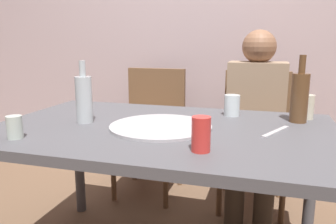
{
  "coord_description": "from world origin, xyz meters",
  "views": [
    {
      "loc": [
        0.43,
        -1.36,
        1.1
      ],
      "look_at": [
        0.0,
        0.08,
        0.78
      ],
      "focal_mm": 35.4,
      "sensor_mm": 36.0,
      "label": 1
    }
  ],
  "objects_px": {
    "tumbler_far": "(306,107)",
    "soda_can": "(201,134)",
    "wine_glass": "(232,105)",
    "chair_left": "(152,122)",
    "tumbler_near": "(15,127)",
    "beer_bottle": "(300,96)",
    "table_knife": "(276,131)",
    "wine_bottle": "(84,98)",
    "guest_in_sweater": "(255,116)",
    "pizza_tray": "(162,126)",
    "chair_right": "(255,130)",
    "dining_table": "(162,142)"
  },
  "relations": [
    {
      "from": "tumbler_far",
      "to": "soda_can",
      "type": "height_order",
      "value": "soda_can"
    },
    {
      "from": "wine_glass",
      "to": "chair_left",
      "type": "height_order",
      "value": "chair_left"
    },
    {
      "from": "tumbler_near",
      "to": "chair_left",
      "type": "height_order",
      "value": "chair_left"
    },
    {
      "from": "beer_bottle",
      "to": "table_knife",
      "type": "height_order",
      "value": "beer_bottle"
    },
    {
      "from": "wine_bottle",
      "to": "guest_in_sweater",
      "type": "height_order",
      "value": "guest_in_sweater"
    },
    {
      "from": "wine_bottle",
      "to": "wine_glass",
      "type": "height_order",
      "value": "wine_bottle"
    },
    {
      "from": "beer_bottle",
      "to": "table_knife",
      "type": "relative_size",
      "value": 1.42
    },
    {
      "from": "wine_bottle",
      "to": "guest_in_sweater",
      "type": "bearing_deg",
      "value": 45.04
    },
    {
      "from": "pizza_tray",
      "to": "chair_left",
      "type": "relative_size",
      "value": 0.5
    },
    {
      "from": "table_knife",
      "to": "guest_in_sweater",
      "type": "height_order",
      "value": "guest_in_sweater"
    },
    {
      "from": "wine_bottle",
      "to": "table_knife",
      "type": "relative_size",
      "value": 1.3
    },
    {
      "from": "wine_bottle",
      "to": "guest_in_sweater",
      "type": "relative_size",
      "value": 0.24
    },
    {
      "from": "soda_can",
      "to": "chair_right",
      "type": "bearing_deg",
      "value": 82.59
    },
    {
      "from": "beer_bottle",
      "to": "tumbler_far",
      "type": "relative_size",
      "value": 2.62
    },
    {
      "from": "wine_glass",
      "to": "chair_right",
      "type": "xyz_separation_m",
      "value": [
        0.11,
        0.56,
        -0.27
      ]
    },
    {
      "from": "soda_can",
      "to": "chair_left",
      "type": "xyz_separation_m",
      "value": [
        -0.59,
        1.16,
        -0.27
      ]
    },
    {
      "from": "guest_in_sweater",
      "to": "table_knife",
      "type": "bearing_deg",
      "value": 98.7
    },
    {
      "from": "tumbler_far",
      "to": "table_knife",
      "type": "height_order",
      "value": "tumbler_far"
    },
    {
      "from": "beer_bottle",
      "to": "soda_can",
      "type": "relative_size",
      "value": 2.55
    },
    {
      "from": "dining_table",
      "to": "wine_bottle",
      "type": "height_order",
      "value": "wine_bottle"
    },
    {
      "from": "beer_bottle",
      "to": "pizza_tray",
      "type": "bearing_deg",
      "value": -154.0
    },
    {
      "from": "wine_bottle",
      "to": "chair_left",
      "type": "xyz_separation_m",
      "value": [
        0.01,
        0.9,
        -0.33
      ]
    },
    {
      "from": "table_knife",
      "to": "beer_bottle",
      "type": "bearing_deg",
      "value": 0.97
    },
    {
      "from": "dining_table",
      "to": "pizza_tray",
      "type": "xyz_separation_m",
      "value": [
        0.0,
        -0.02,
        0.08
      ]
    },
    {
      "from": "dining_table",
      "to": "chair_left",
      "type": "relative_size",
      "value": 1.67
    },
    {
      "from": "beer_bottle",
      "to": "table_knife",
      "type": "xyz_separation_m",
      "value": [
        -0.1,
        -0.22,
        -0.12
      ]
    },
    {
      "from": "soda_can",
      "to": "chair_left",
      "type": "relative_size",
      "value": 0.14
    },
    {
      "from": "tumbler_near",
      "to": "soda_can",
      "type": "relative_size",
      "value": 0.73
    },
    {
      "from": "pizza_tray",
      "to": "guest_in_sweater",
      "type": "height_order",
      "value": "guest_in_sweater"
    },
    {
      "from": "wine_bottle",
      "to": "tumbler_near",
      "type": "xyz_separation_m",
      "value": [
        -0.13,
        -0.31,
        -0.07
      ]
    },
    {
      "from": "wine_glass",
      "to": "guest_in_sweater",
      "type": "relative_size",
      "value": 0.09
    },
    {
      "from": "tumbler_near",
      "to": "soda_can",
      "type": "bearing_deg",
      "value": 4.04
    },
    {
      "from": "chair_left",
      "to": "guest_in_sweater",
      "type": "xyz_separation_m",
      "value": [
        0.74,
        -0.15,
        0.13
      ]
    },
    {
      "from": "soda_can",
      "to": "chair_left",
      "type": "bearing_deg",
      "value": 116.83
    },
    {
      "from": "dining_table",
      "to": "tumbler_far",
      "type": "xyz_separation_m",
      "value": [
        0.63,
        0.34,
        0.13
      ]
    },
    {
      "from": "pizza_tray",
      "to": "tumbler_far",
      "type": "xyz_separation_m",
      "value": [
        0.62,
        0.36,
        0.05
      ]
    },
    {
      "from": "wine_bottle",
      "to": "tumbler_far",
      "type": "bearing_deg",
      "value": 20.38
    },
    {
      "from": "chair_right",
      "to": "table_knife",
      "type": "bearing_deg",
      "value": 97.13
    },
    {
      "from": "dining_table",
      "to": "tumbler_far",
      "type": "distance_m",
      "value": 0.73
    },
    {
      "from": "wine_bottle",
      "to": "tumbler_near",
      "type": "bearing_deg",
      "value": -112.2
    },
    {
      "from": "wine_glass",
      "to": "guest_in_sweater",
      "type": "distance_m",
      "value": 0.44
    },
    {
      "from": "wine_glass",
      "to": "chair_right",
      "type": "distance_m",
      "value": 0.63
    },
    {
      "from": "wine_bottle",
      "to": "chair_left",
      "type": "bearing_deg",
      "value": 89.25
    },
    {
      "from": "table_knife",
      "to": "chair_right",
      "type": "height_order",
      "value": "chair_right"
    },
    {
      "from": "table_knife",
      "to": "soda_can",
      "type": "bearing_deg",
      "value": 168.47
    },
    {
      "from": "beer_bottle",
      "to": "chair_left",
      "type": "xyz_separation_m",
      "value": [
        -0.94,
        0.61,
        -0.33
      ]
    },
    {
      "from": "guest_in_sweater",
      "to": "soda_can",
      "type": "bearing_deg",
      "value": 81.49
    },
    {
      "from": "wine_bottle",
      "to": "soda_can",
      "type": "relative_size",
      "value": 2.35
    },
    {
      "from": "wine_bottle",
      "to": "table_knife",
      "type": "height_order",
      "value": "wine_bottle"
    },
    {
      "from": "wine_bottle",
      "to": "soda_can",
      "type": "xyz_separation_m",
      "value": [
        0.6,
        -0.26,
        -0.05
      ]
    }
  ]
}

